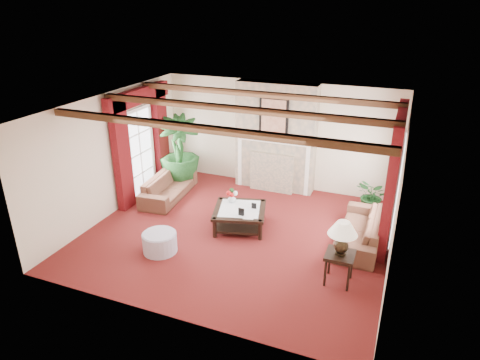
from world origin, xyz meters
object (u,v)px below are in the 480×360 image
at_px(sofa_left, 168,183).
at_px(potted_palm, 180,166).
at_px(coffee_table, 240,218).
at_px(side_table, 339,268).
at_px(ottoman, 160,242).
at_px(sofa_right, 361,225).

relative_size(sofa_left, potted_palm, 0.94).
bearing_deg(sofa_left, coffee_table, -114.45).
bearing_deg(side_table, sofa_left, 156.71).
height_order(sofa_left, coffee_table, sofa_left).
xyz_separation_m(coffee_table, ottoman, (-1.08, -1.45, -0.03)).
bearing_deg(coffee_table, ottoman, -142.47).
relative_size(coffee_table, ottoman, 1.61).
height_order(coffee_table, ottoman, coffee_table).
relative_size(sofa_left, ottoman, 2.94).
relative_size(sofa_right, coffee_table, 1.88).
height_order(sofa_right, coffee_table, sofa_right).
relative_size(sofa_left, side_table, 3.42).
bearing_deg(coffee_table, sofa_right, -8.07).
height_order(sofa_right, potted_palm, potted_palm).
distance_m(potted_palm, coffee_table, 2.82).
bearing_deg(potted_palm, sofa_right, -14.83).
distance_m(potted_palm, side_table, 5.36).
bearing_deg(ottoman, sofa_right, 26.66).
distance_m(sofa_left, side_table, 4.86).
xyz_separation_m(sofa_right, ottoman, (-3.54, -1.78, -0.20)).
xyz_separation_m(potted_palm, side_table, (4.60, -2.75, -0.23)).
xyz_separation_m(sofa_left, side_table, (4.47, -1.92, -0.09)).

